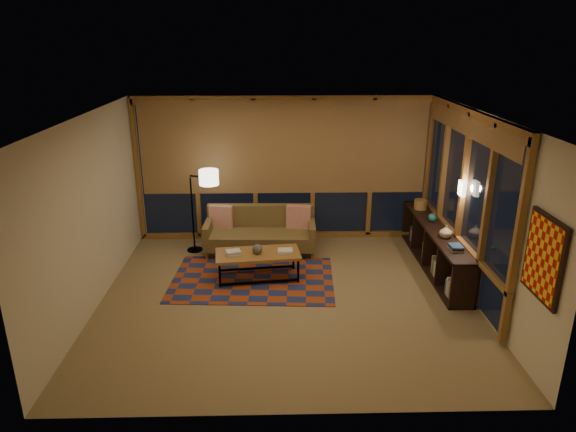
{
  "coord_description": "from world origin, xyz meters",
  "views": [
    {
      "loc": [
        -0.16,
        -6.81,
        3.71
      ],
      "look_at": [
        0.02,
        0.33,
        1.18
      ],
      "focal_mm": 32.0,
      "sensor_mm": 36.0,
      "label": 1
    }
  ],
  "objects_px": {
    "floor_lamp": "(192,210)",
    "bookshelf": "(435,248)",
    "coffee_table": "(258,266)",
    "sofa": "(260,232)"
  },
  "relations": [
    {
      "from": "coffee_table",
      "to": "sofa",
      "type": "bearing_deg",
      "value": 83.14
    },
    {
      "from": "sofa",
      "to": "floor_lamp",
      "type": "xyz_separation_m",
      "value": [
        -1.2,
        0.11,
        0.37
      ]
    },
    {
      "from": "coffee_table",
      "to": "floor_lamp",
      "type": "distance_m",
      "value": 1.75
    },
    {
      "from": "floor_lamp",
      "to": "sofa",
      "type": "bearing_deg",
      "value": 12.98
    },
    {
      "from": "sofa",
      "to": "floor_lamp",
      "type": "relative_size",
      "value": 1.26
    },
    {
      "from": "coffee_table",
      "to": "floor_lamp",
      "type": "xyz_separation_m",
      "value": [
        -1.19,
        1.17,
        0.55
      ]
    },
    {
      "from": "floor_lamp",
      "to": "bookshelf",
      "type": "distance_m",
      "value": 4.23
    },
    {
      "from": "coffee_table",
      "to": "floor_lamp",
      "type": "bearing_deg",
      "value": 129.09
    },
    {
      "from": "coffee_table",
      "to": "bookshelf",
      "type": "distance_m",
      "value": 2.96
    },
    {
      "from": "floor_lamp",
      "to": "bookshelf",
      "type": "relative_size",
      "value": 0.54
    }
  ]
}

